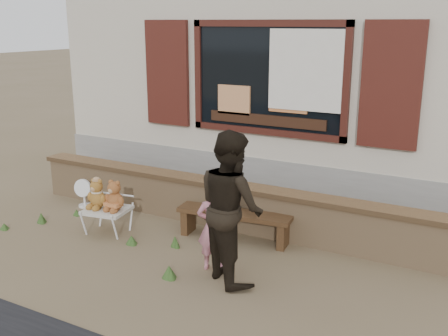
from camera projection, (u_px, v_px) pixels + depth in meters
The scene contains 11 objects.
ground at pixel (202, 254), 6.70m from camera, with size 80.00×80.00×0.00m, color brown.
shopfront at pixel (322, 69), 9.95m from camera, with size 8.04×5.13×4.00m.
brick_wall at pixel (237, 206), 7.45m from camera, with size 7.10×0.36×0.67m.
bench at pixel (234, 219), 7.08m from camera, with size 1.60×0.52×0.40m.
folding_chair at pixel (107, 211), 7.31m from camera, with size 0.66×0.60×0.36m.
teddy_bear_left at pixel (97, 193), 7.28m from camera, with size 0.31×0.27×0.43m, color brown, non-canonical shape.
teddy_bear_right at pixel (115, 195), 7.19m from camera, with size 0.32×0.28×0.44m, color brown, non-canonical shape.
child at pixel (213, 227), 6.16m from camera, with size 0.39×0.26×1.07m, color #CF7C8D.
adult at pixel (231, 207), 5.86m from camera, with size 0.85×0.66×1.75m, color black.
fan_left at pixel (84, 193), 8.36m from camera, with size 0.30×0.20×0.47m.
grass_tufts at pixel (109, 239), 6.99m from camera, with size 3.07×1.15×0.15m.
Camera 1 is at (3.21, -5.26, 2.87)m, focal length 42.00 mm.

